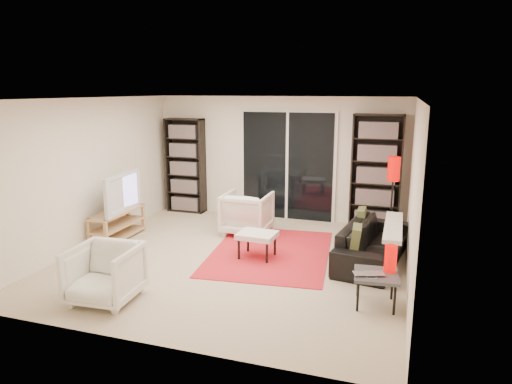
% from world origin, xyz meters
% --- Properties ---
extents(floor, '(5.00, 5.00, 0.00)m').
position_xyz_m(floor, '(0.00, 0.00, 0.00)').
color(floor, beige).
rests_on(floor, ground).
extents(wall_back, '(5.00, 0.02, 2.40)m').
position_xyz_m(wall_back, '(0.00, 2.50, 1.20)').
color(wall_back, white).
rests_on(wall_back, ground).
extents(wall_front, '(5.00, 0.02, 2.40)m').
position_xyz_m(wall_front, '(0.00, -2.50, 1.20)').
color(wall_front, white).
rests_on(wall_front, ground).
extents(wall_left, '(0.02, 5.00, 2.40)m').
position_xyz_m(wall_left, '(-2.50, 0.00, 1.20)').
color(wall_left, white).
rests_on(wall_left, ground).
extents(wall_right, '(0.02, 5.00, 2.40)m').
position_xyz_m(wall_right, '(2.50, 0.00, 1.20)').
color(wall_right, white).
rests_on(wall_right, ground).
extents(ceiling, '(5.00, 5.00, 0.02)m').
position_xyz_m(ceiling, '(0.00, 0.00, 2.40)').
color(ceiling, white).
rests_on(ceiling, wall_back).
extents(sliding_door, '(1.92, 0.08, 2.16)m').
position_xyz_m(sliding_door, '(0.20, 2.46, 1.05)').
color(sliding_door, white).
rests_on(sliding_door, ground).
extents(bookshelf_left, '(0.80, 0.30, 1.95)m').
position_xyz_m(bookshelf_left, '(-1.95, 2.33, 0.98)').
color(bookshelf_left, black).
rests_on(bookshelf_left, ground).
extents(bookshelf_right, '(0.90, 0.30, 2.10)m').
position_xyz_m(bookshelf_right, '(1.90, 2.33, 1.05)').
color(bookshelf_right, black).
rests_on(bookshelf_right, ground).
extents(tv_stand, '(0.38, 1.18, 0.50)m').
position_xyz_m(tv_stand, '(-2.24, 0.29, 0.26)').
color(tv_stand, tan).
rests_on(tv_stand, floor).
extents(tv, '(0.27, 1.15, 0.66)m').
position_xyz_m(tv, '(-2.22, 0.29, 0.83)').
color(tv, black).
rests_on(tv, tv_stand).
extents(rug, '(2.04, 2.61, 0.01)m').
position_xyz_m(rug, '(0.45, 0.42, 0.01)').
color(rug, red).
rests_on(rug, floor).
extents(sofa, '(1.05, 2.06, 0.57)m').
position_xyz_m(sofa, '(2.01, 0.57, 0.29)').
color(sofa, black).
rests_on(sofa, floor).
extents(armchair_back, '(0.80, 0.82, 0.75)m').
position_xyz_m(armchair_back, '(-0.23, 1.28, 0.37)').
color(armchair_back, white).
rests_on(armchair_back, floor).
extents(armchair_front, '(0.80, 0.82, 0.70)m').
position_xyz_m(armchair_front, '(-0.99, -1.80, 0.35)').
color(armchair_front, white).
rests_on(armchair_front, floor).
extents(ottoman, '(0.59, 0.49, 0.40)m').
position_xyz_m(ottoman, '(0.31, 0.16, 0.35)').
color(ottoman, white).
rests_on(ottoman, floor).
extents(side_table, '(0.56, 0.56, 0.40)m').
position_xyz_m(side_table, '(2.14, -0.91, 0.36)').
color(side_table, '#3E3F43').
rests_on(side_table, floor).
extents(laptop, '(0.41, 0.33, 0.03)m').
position_xyz_m(laptop, '(2.07, -1.03, 0.41)').
color(laptop, silver).
rests_on(laptop, side_table).
extents(table_lamp, '(0.14, 0.14, 0.32)m').
position_xyz_m(table_lamp, '(2.28, -0.79, 0.56)').
color(table_lamp, '#C40603').
rests_on(table_lamp, side_table).
extents(floor_lamp, '(0.22, 0.22, 1.46)m').
position_xyz_m(floor_lamp, '(2.22, 1.49, 1.13)').
color(floor_lamp, black).
rests_on(floor_lamp, floor).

